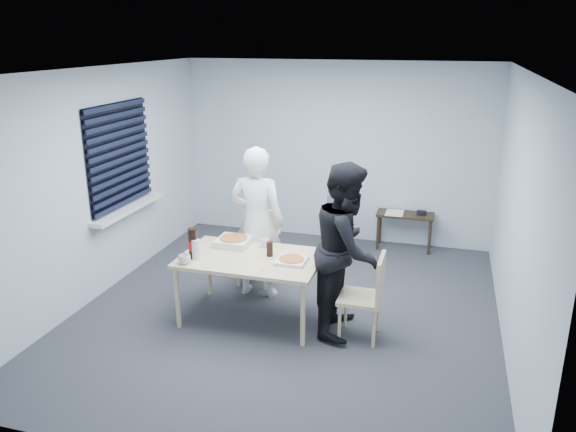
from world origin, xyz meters
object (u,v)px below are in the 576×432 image
(soda_bottle, at_px, (193,244))
(mug_a, at_px, (184,259))
(stool, at_px, (338,231))
(chair_right, at_px, (369,292))
(backpack, at_px, (338,210))
(dining_table, at_px, (251,262))
(chair_far, at_px, (258,241))
(mug_b, at_px, (265,243))
(person_white, at_px, (257,223))
(person_black, at_px, (347,249))
(side_table, at_px, (405,219))

(soda_bottle, bearing_deg, mug_a, -96.05)
(stool, relative_size, soda_bottle, 1.49)
(chair_right, bearing_deg, backpack, 109.32)
(dining_table, distance_m, soda_bottle, 0.63)
(chair_right, bearing_deg, chair_far, 145.50)
(backpack, height_order, mug_b, backpack)
(person_white, bearing_deg, mug_a, 64.65)
(person_black, bearing_deg, backpack, 13.51)
(chair_right, distance_m, stool, 2.19)
(dining_table, relative_size, backpack, 3.56)
(dining_table, bearing_deg, chair_far, 105.09)
(stool, bearing_deg, side_table, 33.83)
(chair_right, height_order, mug_a, chair_right)
(backpack, bearing_deg, stool, 84.19)
(dining_table, xyz_separation_m, stool, (0.54, 1.98, -0.28))
(mug_a, distance_m, mug_b, 0.93)
(dining_table, xyz_separation_m, chair_right, (1.26, -0.08, -0.14))
(stool, xyz_separation_m, mug_a, (-1.13, -2.35, 0.39))
(backpack, distance_m, mug_b, 1.72)
(dining_table, distance_m, chair_far, 1.01)
(mug_a, bearing_deg, side_table, 55.84)
(chair_right, xyz_separation_m, side_table, (0.13, 2.63, -0.06))
(dining_table, distance_m, mug_a, 0.70)
(side_table, distance_m, mug_b, 2.62)
(person_black, distance_m, mug_a, 1.65)
(person_black, height_order, mug_b, person_black)
(stool, xyz_separation_m, soda_bottle, (-1.11, -2.17, 0.50))
(soda_bottle, bearing_deg, chair_far, 75.33)
(side_table, relative_size, stool, 1.65)
(stool, relative_size, mug_b, 4.81)
(mug_b, bearing_deg, dining_table, -98.55)
(chair_far, bearing_deg, mug_b, -64.39)
(mug_b, bearing_deg, mug_a, -132.67)
(chair_far, height_order, backpack, backpack)
(chair_far, bearing_deg, backpack, 51.13)
(backpack, bearing_deg, person_white, -121.93)
(dining_table, xyz_separation_m, mug_a, (-0.58, -0.36, 0.11))
(side_table, bearing_deg, soda_bottle, -125.56)
(chair_right, xyz_separation_m, person_white, (-1.39, 0.67, 0.37))
(person_black, xyz_separation_m, mug_a, (-1.59, -0.42, -0.12))
(person_black, distance_m, mug_b, 1.00)
(mug_a, xyz_separation_m, soda_bottle, (0.02, 0.17, 0.11))
(chair_right, height_order, person_white, person_white)
(dining_table, relative_size, person_white, 0.83)
(chair_far, xyz_separation_m, stool, (0.81, 1.01, -0.14))
(person_white, distance_m, soda_bottle, 0.89)
(chair_far, bearing_deg, stool, 51.47)
(stool, bearing_deg, mug_b, -106.63)
(dining_table, distance_m, backpack, 2.04)
(chair_far, xyz_separation_m, backpack, (0.81, 1.00, 0.17))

